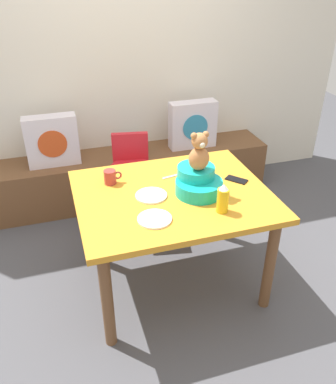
% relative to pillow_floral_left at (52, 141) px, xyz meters
% --- Properties ---
extents(ground_plane, '(8.00, 8.00, 0.00)m').
position_rel_pillow_floral_left_xyz_m(ground_plane, '(0.69, -1.23, -0.68)').
color(ground_plane, '#4C4C51').
extents(back_wall, '(4.40, 0.10, 2.60)m').
position_rel_pillow_floral_left_xyz_m(back_wall, '(0.69, 0.29, 0.62)').
color(back_wall, silver).
rests_on(back_wall, ground_plane).
extents(window_bench, '(2.60, 0.44, 0.46)m').
position_rel_pillow_floral_left_xyz_m(window_bench, '(0.69, 0.02, -0.45)').
color(window_bench, brown).
rests_on(window_bench, ground_plane).
extents(pillow_floral_left, '(0.44, 0.15, 0.44)m').
position_rel_pillow_floral_left_xyz_m(pillow_floral_left, '(0.00, 0.00, 0.00)').
color(pillow_floral_left, silver).
rests_on(pillow_floral_left, window_bench).
extents(pillow_floral_right, '(0.44, 0.15, 0.44)m').
position_rel_pillow_floral_left_xyz_m(pillow_floral_right, '(1.28, 0.00, 0.00)').
color(pillow_floral_right, silver).
rests_on(pillow_floral_right, window_bench).
extents(book_stack, '(0.20, 0.14, 0.09)m').
position_rel_pillow_floral_left_xyz_m(book_stack, '(0.73, 0.02, -0.17)').
color(book_stack, teal).
rests_on(book_stack, window_bench).
extents(dining_table, '(1.22, 1.00, 0.74)m').
position_rel_pillow_floral_left_xyz_m(dining_table, '(0.69, -1.23, -0.04)').
color(dining_table, orange).
rests_on(dining_table, ground_plane).
extents(highchair, '(0.38, 0.49, 0.79)m').
position_rel_pillow_floral_left_xyz_m(highchair, '(0.59, -0.42, -0.16)').
color(highchair, red).
rests_on(highchair, ground_plane).
extents(infant_seat_teal, '(0.30, 0.33, 0.16)m').
position_rel_pillow_floral_left_xyz_m(infant_seat_teal, '(0.85, -1.26, 0.13)').
color(infant_seat_teal, '#15AB9E').
rests_on(infant_seat_teal, dining_table).
extents(teddy_bear, '(0.13, 0.12, 0.25)m').
position_rel_pillow_floral_left_xyz_m(teddy_bear, '(0.85, -1.26, 0.34)').
color(teddy_bear, '#B27341').
rests_on(teddy_bear, infant_seat_teal).
extents(ketchup_bottle, '(0.07, 0.07, 0.18)m').
position_rel_pillow_floral_left_xyz_m(ketchup_bottle, '(0.90, -1.52, 0.15)').
color(ketchup_bottle, gold).
rests_on(ketchup_bottle, dining_table).
extents(coffee_mug, '(0.12, 0.08, 0.09)m').
position_rel_pillow_floral_left_xyz_m(coffee_mug, '(0.33, -0.99, 0.11)').
color(coffee_mug, '#9E332D').
rests_on(coffee_mug, dining_table).
extents(dinner_plate_near, '(0.20, 0.20, 0.01)m').
position_rel_pillow_floral_left_xyz_m(dinner_plate_near, '(0.55, -1.22, 0.07)').
color(dinner_plate_near, white).
rests_on(dinner_plate_near, dining_table).
extents(dinner_plate_far, '(0.20, 0.20, 0.01)m').
position_rel_pillow_floral_left_xyz_m(dinner_plate_far, '(0.50, -1.49, 0.07)').
color(dinner_plate_far, white).
rests_on(dinner_plate_far, dining_table).
extents(cell_phone, '(0.15, 0.16, 0.01)m').
position_rel_pillow_floral_left_xyz_m(cell_phone, '(1.15, -1.20, 0.06)').
color(cell_phone, black).
rests_on(cell_phone, dining_table).
extents(table_fork, '(0.17, 0.05, 0.01)m').
position_rel_pillow_floral_left_xyz_m(table_fork, '(0.76, -1.02, 0.06)').
color(table_fork, silver).
rests_on(table_fork, dining_table).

